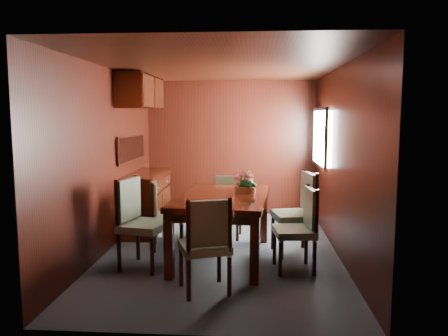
# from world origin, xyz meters

# --- Properties ---
(ground) EXTENTS (4.50, 4.50, 0.00)m
(ground) POSITION_xyz_m (0.00, 0.00, 0.00)
(ground) COLOR #364149
(ground) RESTS_ON ground
(room_shell) EXTENTS (3.06, 4.52, 2.41)m
(room_shell) POSITION_xyz_m (-0.10, 0.33, 1.63)
(room_shell) COLOR black
(room_shell) RESTS_ON ground
(sideboard) EXTENTS (0.48, 1.40, 0.90)m
(sideboard) POSITION_xyz_m (-1.25, 1.00, 0.45)
(sideboard) COLOR #331006
(sideboard) RESTS_ON ground
(dining_table) EXTENTS (1.21, 1.80, 0.80)m
(dining_table) POSITION_xyz_m (0.03, -0.29, 0.69)
(dining_table) COLOR #331006
(dining_table) RESTS_ON ground
(chair_left_near) EXTENTS (0.59, 0.61, 1.07)m
(chair_left_near) POSITION_xyz_m (-0.94, -0.67, 0.59)
(chair_left_near) COLOR black
(chair_left_near) RESTS_ON ground
(chair_left_far) EXTENTS (0.49, 0.51, 0.92)m
(chair_left_far) POSITION_xyz_m (-0.80, 0.07, 0.51)
(chair_left_far) COLOR black
(chair_left_far) RESTS_ON ground
(chair_right_near) EXTENTS (0.49, 0.51, 0.98)m
(chair_right_near) POSITION_xyz_m (0.96, -0.65, 0.54)
(chair_right_near) COLOR black
(chair_right_near) RESTS_ON ground
(chair_right_far) EXTENTS (0.58, 0.60, 1.07)m
(chair_right_far) POSITION_xyz_m (1.01, -0.03, 0.60)
(chair_right_far) COLOR black
(chair_right_far) RESTS_ON ground
(chair_head) EXTENTS (0.60, 0.58, 0.99)m
(chair_head) POSITION_xyz_m (-0.05, -1.41, 0.55)
(chair_head) COLOR black
(chair_head) RESTS_ON ground
(chair_foot) EXTENTS (0.46, 0.45, 0.91)m
(chair_foot) POSITION_xyz_m (0.02, 0.73, 0.50)
(chair_foot) COLOR black
(chair_foot) RESTS_ON ground
(flower_centerpiece) EXTENTS (0.29, 0.29, 0.29)m
(flower_centerpiece) POSITION_xyz_m (0.31, -0.10, 0.94)
(flower_centerpiece) COLOR #AC6434
(flower_centerpiece) RESTS_ON dining_table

